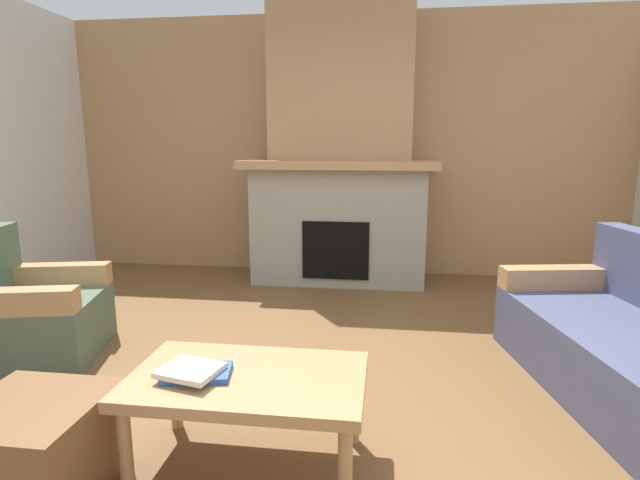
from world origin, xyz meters
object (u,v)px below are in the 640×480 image
(fireplace, at_px, (340,166))
(armchair, at_px, (29,314))
(coffee_table, at_px, (248,386))
(ottoman, at_px, (34,450))

(fireplace, xyz_separation_m, armchair, (-1.83, -2.20, -0.87))
(coffee_table, bearing_deg, armchair, 152.16)
(coffee_table, xyz_separation_m, ottoman, (-0.79, -0.30, -0.18))
(fireplace, relative_size, armchair, 2.94)
(fireplace, height_order, coffee_table, fireplace)
(armchair, height_order, coffee_table, armchair)
(armchair, bearing_deg, ottoman, -52.11)
(armchair, distance_m, ottoman, 1.55)
(fireplace, distance_m, coffee_table, 3.21)
(ottoman, bearing_deg, armchair, 127.89)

